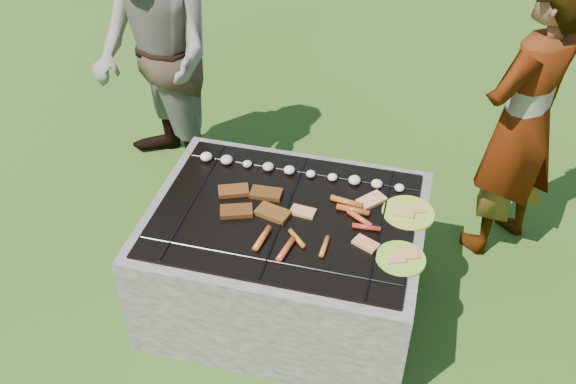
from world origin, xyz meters
name	(u,v)px	position (x,y,z in m)	size (l,w,h in m)	color
lawn	(286,299)	(0.00, 0.00, 0.00)	(60.00, 60.00, 0.00)	#274611
fire_pit	(286,262)	(0.00, 0.00, 0.28)	(1.30, 1.00, 0.62)	gray
mushrooms	(291,170)	(-0.05, 0.30, 0.63)	(1.06, 0.06, 0.04)	#F0E0CC
pork_slabs	(253,202)	(-0.17, 0.02, 0.62)	(0.40, 0.27, 0.02)	#9E531C
sausages	(324,226)	(0.20, -0.06, 0.63)	(0.53, 0.49, 0.03)	#CB4D21
bread_on_grate	(350,214)	(0.30, 0.06, 0.62)	(0.45, 0.43, 0.02)	#DCB770
plate_far	(408,213)	(0.56, 0.15, 0.61)	(0.32, 0.32, 0.03)	gold
plate_near	(401,259)	(0.56, -0.16, 0.61)	(0.24, 0.24, 0.03)	#A4D132
cook	(523,123)	(1.05, 0.75, 0.81)	(0.59, 0.39, 1.62)	#A49789
bystander	(154,58)	(-1.00, 0.84, 0.86)	(0.83, 0.65, 1.71)	#A79B8B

